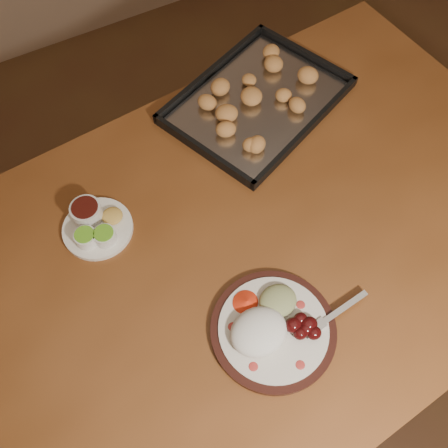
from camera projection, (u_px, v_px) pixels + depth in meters
ground at (352, 382)px, 1.64m from camera, size 4.00×4.00×0.00m
dining_table at (235, 267)px, 1.13m from camera, size 1.57×1.02×0.75m
dinner_plate at (271, 327)px, 0.94m from camera, size 0.32×0.24×0.06m
condiment_saucer at (95, 225)px, 1.05m from camera, size 0.15×0.15×0.05m
baking_tray at (257, 100)px, 1.22m from camera, size 0.50×0.44×0.04m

